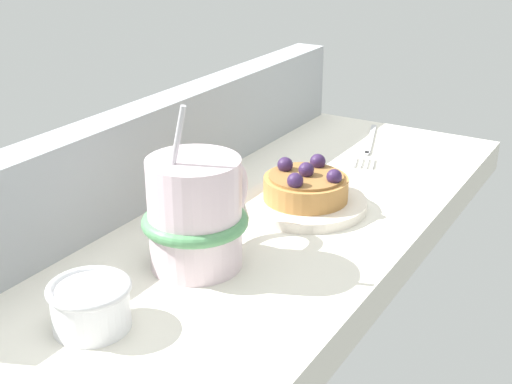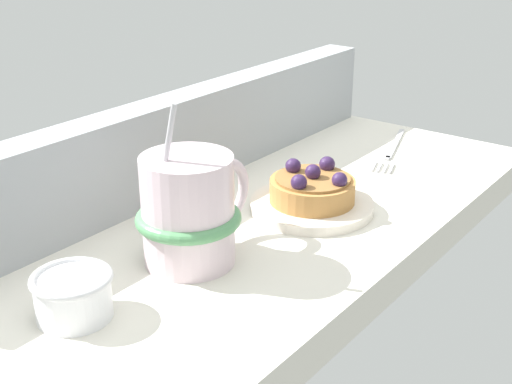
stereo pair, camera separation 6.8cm
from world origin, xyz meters
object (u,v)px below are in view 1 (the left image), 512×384
Objects in this scene: sugar_bowl at (90,304)px; raspberry_tart at (306,185)px; dessert_plate at (305,203)px; dessert_fork at (369,145)px; coffee_mug at (198,214)px.

raspberry_tart is at bearing -7.51° from sugar_bowl.
dessert_plate is 0.76× the size of dessert_fork.
dessert_fork is (22.31, 1.89, -0.20)cm from dessert_plate.
raspberry_tart reaches higher than sugar_bowl.
raspberry_tart is at bearing -175.16° from dessert_fork.
sugar_bowl is at bearing 177.86° from dessert_fork.
raspberry_tart is 16.52cm from coffee_mug.
dessert_plate is 22.39cm from dessert_fork.
dessert_plate is 2.02× the size of sugar_bowl.
dessert_plate is 2.10cm from raspberry_tart.
dessert_plate reaches higher than dessert_fork.
dessert_fork is at bearing 4.84° from dessert_plate.
sugar_bowl is at bearing 172.48° from dessert_plate.
raspberry_tart is 0.59× the size of coffee_mug.
dessert_fork is (22.30, 1.89, -2.30)cm from raspberry_tart.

